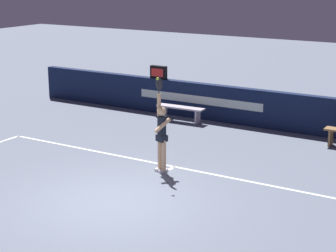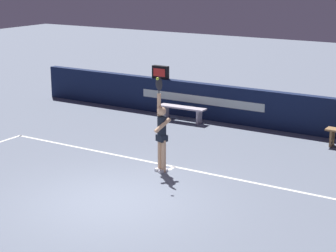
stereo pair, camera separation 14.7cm
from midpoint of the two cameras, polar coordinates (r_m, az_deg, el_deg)
name	(u,v)px [view 1 (the left image)]	position (r m, az deg, el deg)	size (l,w,h in m)	color
ground_plane	(113,201)	(13.05, -5.66, -7.17)	(60.00, 60.00, 0.00)	slate
court_lines	(105,205)	(12.84, -6.43, -7.57)	(11.02, 5.99, 0.00)	white
back_wall	(250,107)	(19.03, 7.72, 1.81)	(16.84, 0.28, 1.20)	#111C3E
speed_display	(159,72)	(20.45, -1.12, 5.21)	(0.60, 0.18, 0.44)	black
tennis_player	(162,133)	(14.49, -0.92, -0.70)	(0.45, 0.48, 2.38)	tan
tennis_ball	(158,79)	(13.89, -1.32, 4.58)	(0.07, 0.07, 0.07)	#C5E638
courtside_bench_near	(181,110)	(19.39, 1.01, 1.54)	(1.65, 0.41, 0.50)	#B5ACB6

